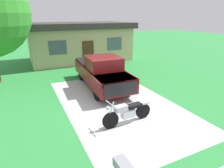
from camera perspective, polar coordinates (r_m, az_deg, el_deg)
ground_plane at (r=9.49m, az=1.47°, el=-5.65°), size 80.00×80.00×0.00m
driveway_pad at (r=9.48m, az=1.47°, el=-5.63°), size 5.06×8.71×0.01m
motorcycle at (r=7.61m, az=4.61°, el=-8.52°), size 2.21×0.70×1.09m
pickup_truck at (r=11.44m, az=-3.31°, el=3.92°), size 2.33×5.73×1.90m
neighbor_house at (r=18.93m, az=-9.77°, el=12.57°), size 9.60×5.60×3.50m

